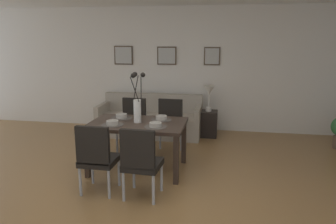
{
  "coord_description": "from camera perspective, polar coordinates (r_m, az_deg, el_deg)",
  "views": [
    {
      "loc": [
        1.1,
        -3.84,
        1.97
      ],
      "look_at": [
        0.28,
        0.73,
        0.92
      ],
      "focal_mm": 35.61,
      "sensor_mm": 36.0,
      "label": 1
    }
  ],
  "objects": [
    {
      "name": "placemat_near_right",
      "position": [
        5.22,
        -7.97,
        -1.01
      ],
      "size": [
        0.32,
        0.32,
        0.01
      ],
      "primitive_type": "cylinder",
      "color": "#4C4742",
      "rests_on": "dining_table"
    },
    {
      "name": "bowl_near_right",
      "position": [
        5.21,
        -7.98,
        -0.61
      ],
      "size": [
        0.17,
        0.17,
        0.07
      ],
      "color": "#B2ADA3",
      "rests_on": "dining_table"
    },
    {
      "name": "centerpiece_vase",
      "position": [
        4.87,
        -5.28,
        1.46
      ],
      "size": [
        0.21,
        0.23,
        0.73
      ],
      "color": "white",
      "rests_on": "dining_table"
    },
    {
      "name": "placemat_far_left",
      "position": [
        4.66,
        -2.17,
        -2.54
      ],
      "size": [
        0.32,
        0.32,
        0.01
      ],
      "primitive_type": "cylinder",
      "color": "#4C4742",
      "rests_on": "dining_table"
    },
    {
      "name": "bowl_near_left",
      "position": [
        4.82,
        -9.51,
        -1.74
      ],
      "size": [
        0.17,
        0.17,
        0.07
      ],
      "color": "#B2ADA3",
      "rests_on": "dining_table"
    },
    {
      "name": "dining_chair_far_right",
      "position": [
        5.74,
        0.14,
        -2.0
      ],
      "size": [
        0.47,
        0.47,
        0.92
      ],
      "color": "black",
      "rests_on": "ground"
    },
    {
      "name": "side_table",
      "position": [
        6.77,
        6.88,
        -2.0
      ],
      "size": [
        0.36,
        0.36,
        0.52
      ],
      "primitive_type": "cube",
      "color": "black",
      "rests_on": "ground"
    },
    {
      "name": "placemat_near_left",
      "position": [
        4.83,
        -9.49,
        -2.17
      ],
      "size": [
        0.32,
        0.32,
        0.01
      ],
      "primitive_type": "cylinder",
      "color": "#4C4742",
      "rests_on": "dining_table"
    },
    {
      "name": "framed_picture_right",
      "position": [
        7.03,
        7.55,
        9.45
      ],
      "size": [
        0.33,
        0.03,
        0.37
      ],
      "color": "#473828"
    },
    {
      "name": "dining_chair_far_left",
      "position": [
        4.1,
        -4.69,
        -8.16
      ],
      "size": [
        0.47,
        0.47,
        0.92
      ],
      "color": "black",
      "rests_on": "ground"
    },
    {
      "name": "dining_chair_near_left",
      "position": [
        4.32,
        -12.09,
        -7.32
      ],
      "size": [
        0.45,
        0.45,
        0.92
      ],
      "color": "black",
      "rests_on": "ground"
    },
    {
      "name": "framed_picture_center",
      "position": [
        7.14,
        -0.21,
        9.61
      ],
      "size": [
        0.41,
        0.03,
        0.38
      ],
      "color": "#473828"
    },
    {
      "name": "framed_picture_left",
      "position": [
        7.37,
        -7.62,
        9.6
      ],
      "size": [
        0.41,
        0.03,
        0.4
      ],
      "color": "#473828"
    },
    {
      "name": "table_lamp",
      "position": [
        6.64,
        7.02,
        3.29
      ],
      "size": [
        0.22,
        0.22,
        0.51
      ],
      "color": "beige",
      "rests_on": "side_table"
    },
    {
      "name": "bowl_far_right",
      "position": [
        5.05,
        -1.16,
        -0.91
      ],
      "size": [
        0.17,
        0.17,
        0.07
      ],
      "color": "#B2ADA3",
      "rests_on": "dining_table"
    },
    {
      "name": "bowl_far_left",
      "position": [
        4.65,
        -2.17,
        -2.1
      ],
      "size": [
        0.17,
        0.17,
        0.07
      ],
      "color": "#B2ADA3",
      "rests_on": "dining_table"
    },
    {
      "name": "dining_table",
      "position": [
        4.96,
        -5.21,
        -2.76
      ],
      "size": [
        1.4,
        0.93,
        0.74
      ],
      "color": "#33261E",
      "rests_on": "ground"
    },
    {
      "name": "sofa",
      "position": [
        6.89,
        -3.03,
        -1.53
      ],
      "size": [
        2.08,
        0.84,
        0.8
      ],
      "color": "#A89E8E",
      "rests_on": "ground"
    },
    {
      "name": "back_wall_panel",
      "position": [
        7.2,
        1.32,
        7.37
      ],
      "size": [
        9.0,
        0.1,
        2.6
      ],
      "primitive_type": "cube",
      "color": "silver",
      "rests_on": "ground"
    },
    {
      "name": "ground_plane",
      "position": [
        4.45,
        -5.39,
        -13.62
      ],
      "size": [
        9.0,
        9.0,
        0.0
      ],
      "primitive_type": "plane",
      "color": "olive"
    },
    {
      "name": "placemat_far_right",
      "position": [
        5.06,
        -1.16,
        -1.32
      ],
      "size": [
        0.32,
        0.32,
        0.01
      ],
      "primitive_type": "cylinder",
      "color": "#4C4742",
      "rests_on": "dining_table"
    },
    {
      "name": "dining_chair_near_right",
      "position": [
        5.87,
        -6.11,
        -1.74
      ],
      "size": [
        0.47,
        0.47,
        0.92
      ],
      "color": "black",
      "rests_on": "ground"
    }
  ]
}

